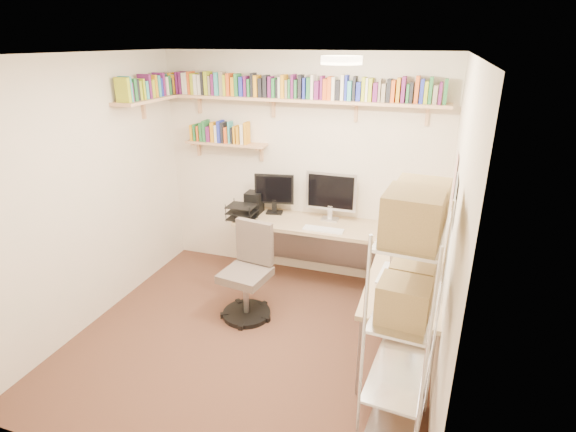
# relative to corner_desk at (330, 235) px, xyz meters

# --- Properties ---
(ground) EXTENTS (3.20, 3.20, 0.00)m
(ground) POSITION_rel_corner_desk_xyz_m (-0.49, -0.97, -0.73)
(ground) COLOR #492D1F
(ground) RESTS_ON ground
(room_shell) EXTENTS (3.24, 3.04, 2.52)m
(room_shell) POSITION_rel_corner_desk_xyz_m (-0.48, -0.97, 0.81)
(room_shell) COLOR beige
(room_shell) RESTS_ON ground
(wall_shelves) EXTENTS (3.12, 1.09, 0.80)m
(wall_shelves) POSITION_rel_corner_desk_xyz_m (-0.92, 0.33, 1.30)
(wall_shelves) COLOR #DBA77B
(wall_shelves) RESTS_ON ground
(corner_desk) EXTENTS (2.28, 1.93, 1.29)m
(corner_desk) POSITION_rel_corner_desk_xyz_m (0.00, 0.00, 0.00)
(corner_desk) COLOR tan
(corner_desk) RESTS_ON ground
(office_chair) EXTENTS (0.51, 0.52, 0.96)m
(office_chair) POSITION_rel_corner_desk_xyz_m (-0.68, -0.55, -0.33)
(office_chair) COLOR black
(office_chair) RESTS_ON ground
(wire_rack) EXTENTS (0.42, 0.76, 1.88)m
(wire_rack) POSITION_rel_corner_desk_xyz_m (0.87, -1.72, 0.66)
(wire_rack) COLOR silver
(wire_rack) RESTS_ON ground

